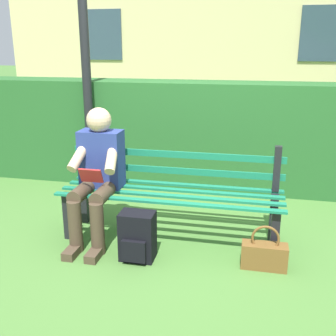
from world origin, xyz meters
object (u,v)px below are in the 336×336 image
at_px(backpack, 137,237).
at_px(handbag, 264,255).
at_px(person_seated, 97,172).
at_px(park_bench, 172,191).
at_px(lamp_post, 83,19).

xyz_separation_m(backpack, handbag, (-1.02, -0.07, -0.08)).
height_order(person_seated, handbag, person_seated).
bearing_deg(park_bench, lamp_post, -41.77).
xyz_separation_m(park_bench, handbag, (-0.83, 0.41, -0.32)).
relative_size(park_bench, lamp_post, 0.58).
bearing_deg(person_seated, backpack, 145.40).
xyz_separation_m(handbag, lamp_post, (2.08, -1.53, 1.87)).
bearing_deg(lamp_post, park_bench, 138.23).
height_order(handbag, lamp_post, lamp_post).
bearing_deg(lamp_post, person_seated, 115.20).
bearing_deg(handbag, backpack, 4.02).
distance_m(park_bench, person_seated, 0.69).
bearing_deg(backpack, park_bench, -111.38).
distance_m(park_bench, handbag, 0.98).
relative_size(park_bench, handbag, 5.42).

